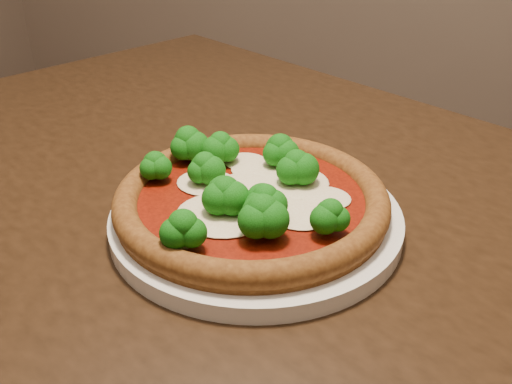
% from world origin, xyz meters
% --- Properties ---
extents(dining_table, '(1.50, 1.27, 0.75)m').
position_xyz_m(dining_table, '(0.21, 0.01, 0.66)').
color(dining_table, black).
rests_on(dining_table, floor).
extents(plate, '(0.30, 0.30, 0.02)m').
position_xyz_m(plate, '(0.23, -0.02, 0.76)').
color(plate, silver).
rests_on(plate, dining_table).
extents(pizza, '(0.28, 0.28, 0.06)m').
position_xyz_m(pizza, '(0.22, -0.02, 0.79)').
color(pizza, brown).
rests_on(pizza, plate).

